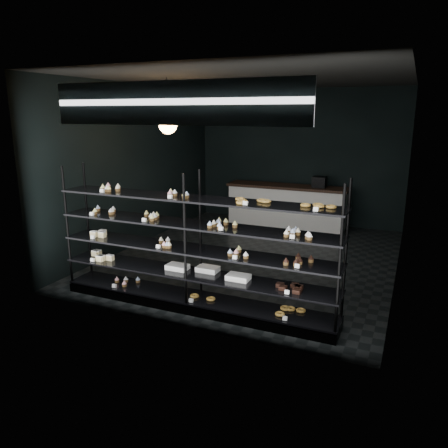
% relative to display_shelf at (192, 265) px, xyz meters
% --- Properties ---
extents(room, '(5.01, 6.01, 3.20)m').
position_rel_display_shelf_xyz_m(room, '(0.03, 2.45, 0.97)').
color(room, black).
rests_on(room, ground).
extents(display_shelf, '(4.00, 0.50, 1.91)m').
position_rel_display_shelf_xyz_m(display_shelf, '(0.00, 0.00, 0.00)').
color(display_shelf, black).
rests_on(display_shelf, room).
extents(signage, '(3.30, 0.05, 0.50)m').
position_rel_display_shelf_xyz_m(signage, '(0.03, -0.48, 2.12)').
color(signage, '#0B1239').
rests_on(signage, room).
extents(pendant_lamp, '(0.30, 0.30, 0.88)m').
position_rel_display_shelf_xyz_m(pendant_lamp, '(-1.08, 1.29, 1.82)').
color(pendant_lamp, black).
rests_on(pendant_lamp, room).
extents(service_counter, '(2.85, 0.65, 1.23)m').
position_rel_display_shelf_xyz_m(service_counter, '(-0.06, 4.95, -0.13)').
color(service_counter, silver).
rests_on(service_counter, room).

